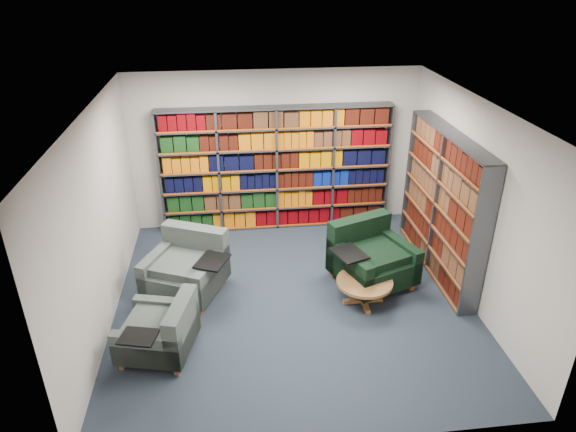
{
  "coord_description": "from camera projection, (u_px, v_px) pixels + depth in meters",
  "views": [
    {
      "loc": [
        -0.79,
        -6.04,
        4.41
      ],
      "look_at": [
        0.0,
        0.6,
        1.05
      ],
      "focal_mm": 32.0,
      "sensor_mm": 36.0,
      "label": 1
    }
  ],
  "objects": [
    {
      "name": "chair_teal_left",
      "position": [
        188.0,
        268.0,
        7.5
      ],
      "size": [
        1.34,
        1.31,
        0.91
      ],
      "color": "#0E273C",
      "rests_on": "ground"
    },
    {
      "name": "bookshelf_right",
      "position": [
        442.0,
        205.0,
        7.72
      ],
      "size": [
        0.28,
        2.5,
        2.2
      ],
      "color": "#47494F",
      "rests_on": "ground"
    },
    {
      "name": "coffee_table",
      "position": [
        364.0,
        285.0,
        7.22
      ],
      "size": [
        0.79,
        0.79,
        0.56
      ],
      "color": "#975E36",
      "rests_on": "ground"
    },
    {
      "name": "chair_green_right",
      "position": [
        369.0,
        258.0,
        7.72
      ],
      "size": [
        1.37,
        1.32,
        0.93
      ],
      "color": "black",
      "rests_on": "ground"
    },
    {
      "name": "chair_teal_front",
      "position": [
        164.0,
        333.0,
        6.29
      ],
      "size": [
        1.02,
        1.09,
        0.76
      ],
      "color": "#0E273C",
      "rests_on": "ground"
    },
    {
      "name": "bookshelf_back",
      "position": [
        276.0,
        169.0,
        9.01
      ],
      "size": [
        4.0,
        0.28,
        2.2
      ],
      "color": "#47494F",
      "rests_on": "ground"
    },
    {
      "name": "room_shell",
      "position": [
        293.0,
        213.0,
        6.8
      ],
      "size": [
        5.02,
        5.02,
        2.82
      ],
      "color": "#1B2030",
      "rests_on": "ground"
    }
  ]
}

